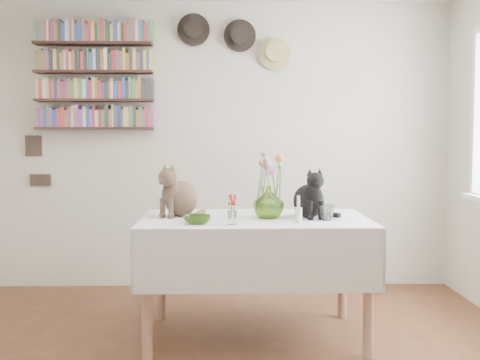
{
  "coord_description": "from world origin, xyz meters",
  "views": [
    {
      "loc": [
        0.02,
        -3.06,
        1.32
      ],
      "look_at": [
        0.12,
        0.75,
        1.05
      ],
      "focal_mm": 45.0,
      "sensor_mm": 36.0,
      "label": 1
    }
  ],
  "objects_px": {
    "tabby_cat": "(181,189)",
    "flower_vase": "(269,202)",
    "bookshelf_unit": "(94,76)",
    "black_cat": "(309,192)",
    "dining_table": "(255,247)"
  },
  "relations": [
    {
      "from": "bookshelf_unit",
      "to": "flower_vase",
      "type": "bearing_deg",
      "value": -43.45
    },
    {
      "from": "black_cat",
      "to": "flower_vase",
      "type": "bearing_deg",
      "value": 177.08
    },
    {
      "from": "black_cat",
      "to": "bookshelf_unit",
      "type": "xyz_separation_m",
      "value": [
        -1.67,
        1.29,
        0.88
      ]
    },
    {
      "from": "dining_table",
      "to": "black_cat",
      "type": "bearing_deg",
      "value": 3.4
    },
    {
      "from": "tabby_cat",
      "to": "flower_vase",
      "type": "xyz_separation_m",
      "value": [
        0.58,
        -0.14,
        -0.07
      ]
    },
    {
      "from": "dining_table",
      "to": "flower_vase",
      "type": "distance_m",
      "value": 0.32
    },
    {
      "from": "black_cat",
      "to": "flower_vase",
      "type": "xyz_separation_m",
      "value": [
        -0.27,
        -0.04,
        -0.06
      ]
    },
    {
      "from": "dining_table",
      "to": "bookshelf_unit",
      "type": "height_order",
      "value": "bookshelf_unit"
    },
    {
      "from": "flower_vase",
      "to": "bookshelf_unit",
      "type": "bearing_deg",
      "value": 136.55
    },
    {
      "from": "black_cat",
      "to": "flower_vase",
      "type": "relative_size",
      "value": 1.57
    },
    {
      "from": "black_cat",
      "to": "bookshelf_unit",
      "type": "bearing_deg",
      "value": 130.45
    },
    {
      "from": "dining_table",
      "to": "tabby_cat",
      "type": "relative_size",
      "value": 4.14
    },
    {
      "from": "dining_table",
      "to": "black_cat",
      "type": "relative_size",
      "value": 4.44
    },
    {
      "from": "tabby_cat",
      "to": "bookshelf_unit",
      "type": "bearing_deg",
      "value": 162.92
    },
    {
      "from": "tabby_cat",
      "to": "bookshelf_unit",
      "type": "distance_m",
      "value": 1.69
    }
  ]
}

